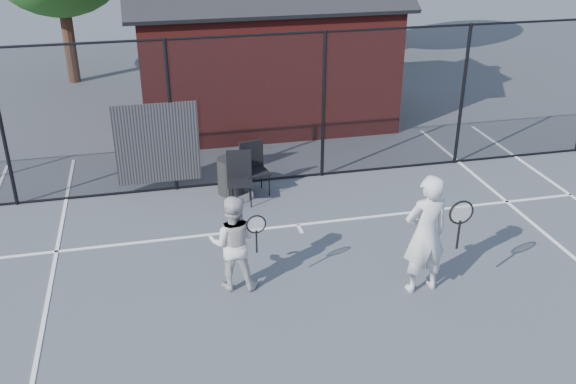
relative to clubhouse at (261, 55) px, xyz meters
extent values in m
plane|color=#4D5358|center=(-0.50, -9.00, -1.61)|extent=(80.00, 80.00, 0.00)
cube|color=white|center=(-0.50, -6.00, -1.60)|extent=(11.00, 0.06, 0.01)
cube|color=white|center=(-0.50, -6.15, -1.60)|extent=(0.06, 0.30, 0.01)
cylinder|color=black|center=(-5.50, -4.00, -0.11)|extent=(0.07, 0.07, 3.00)
cylinder|color=black|center=(-2.50, -4.00, -0.11)|extent=(0.07, 0.07, 3.00)
cylinder|color=black|center=(0.50, -4.00, -0.11)|extent=(0.07, 0.07, 3.00)
cylinder|color=black|center=(3.50, -4.00, -0.11)|extent=(0.07, 0.07, 3.00)
cylinder|color=black|center=(-0.50, -4.00, 1.36)|extent=(22.00, 0.04, 0.04)
cylinder|color=black|center=(-0.50, -4.00, -1.58)|extent=(22.00, 0.04, 0.04)
cube|color=black|center=(-0.50, -4.00, -0.11)|extent=(22.00, 3.00, 0.01)
cube|color=black|center=(-2.80, -4.02, -0.61)|extent=(1.60, 0.04, 1.60)
cube|color=maroon|center=(0.00, 0.00, -0.11)|extent=(6.00, 4.00, 3.00)
cylinder|color=#322214|center=(-5.00, 4.50, -0.35)|extent=(0.36, 0.36, 2.52)
cylinder|color=#322214|center=(5.00, 5.50, -0.49)|extent=(0.36, 0.36, 2.23)
imported|color=silver|center=(0.81, -8.34, -0.68)|extent=(0.72, 0.51, 1.86)
torus|color=black|center=(1.12, -8.71, -0.17)|extent=(0.36, 0.03, 0.36)
cylinder|color=black|center=(1.12, -8.71, -0.51)|extent=(0.03, 0.03, 0.45)
imported|color=silver|center=(-1.89, -7.63, -0.86)|extent=(0.84, 0.72, 1.49)
torus|color=black|center=(-1.59, -7.93, -0.43)|extent=(0.29, 0.02, 0.29)
cylinder|color=black|center=(-1.59, -7.93, -0.71)|extent=(0.03, 0.03, 0.36)
cube|color=black|center=(-1.36, -4.90, -1.12)|extent=(0.53, 0.54, 0.98)
cube|color=black|center=(-1.00, -4.56, -1.10)|extent=(0.58, 0.59, 1.01)
cylinder|color=black|center=(-1.47, -4.40, -1.24)|extent=(0.57, 0.57, 0.72)
camera|label=1|loc=(-2.92, -15.74, 3.87)|focal=40.00mm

